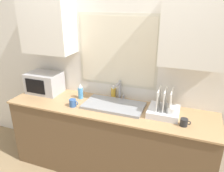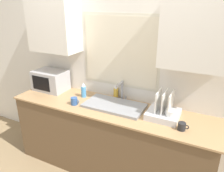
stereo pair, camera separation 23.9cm
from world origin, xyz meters
TOP-DOWN VIEW (x-y plane):
  - countertop at (0.00, 0.30)m, footprint 2.44×0.62m
  - wall_back at (0.00, 0.58)m, footprint 6.00×0.38m
  - sink_basin at (0.06, 0.33)m, footprint 0.70×0.38m
  - faucet at (0.06, 0.52)m, footprint 0.08×0.17m
  - microwave at (-0.96, 0.41)m, footprint 0.44×0.31m
  - dish_rack at (0.63, 0.33)m, footprint 0.33×0.32m
  - spray_bottle at (-0.42, 0.40)m, footprint 0.06×0.06m
  - soap_bottle at (-0.03, 0.56)m, footprint 0.06×0.06m
  - mug_near_sink at (-0.39, 0.16)m, footprint 0.11×0.08m
  - mug_by_rack at (0.85, 0.17)m, footprint 0.10×0.07m

SIDE VIEW (x-z plane):
  - countertop at x=0.00m, z-range 0.00..0.90m
  - sink_basin at x=0.06m, z-range 0.90..0.93m
  - mug_by_rack at x=0.85m, z-range 0.90..0.98m
  - mug_near_sink at x=-0.39m, z-range 0.90..0.99m
  - dish_rack at x=0.63m, z-range 0.82..1.11m
  - soap_bottle at x=-0.03m, z-range 0.89..1.05m
  - spray_bottle at x=-0.42m, z-range 0.90..1.10m
  - microwave at x=-0.96m, z-range 0.90..1.17m
  - faucet at x=0.06m, z-range 0.93..1.17m
  - wall_back at x=0.00m, z-range 0.11..2.71m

